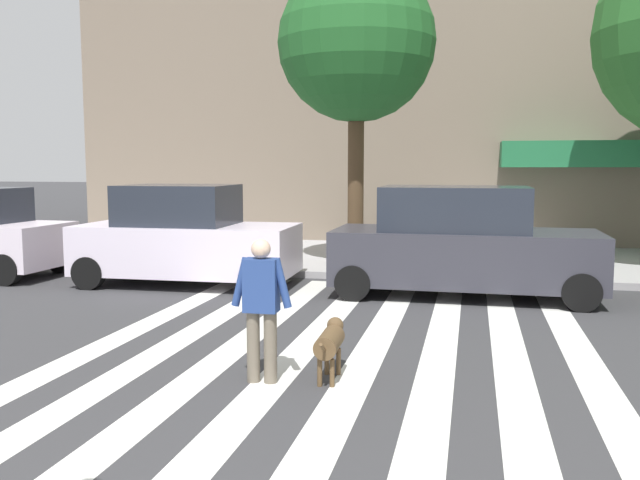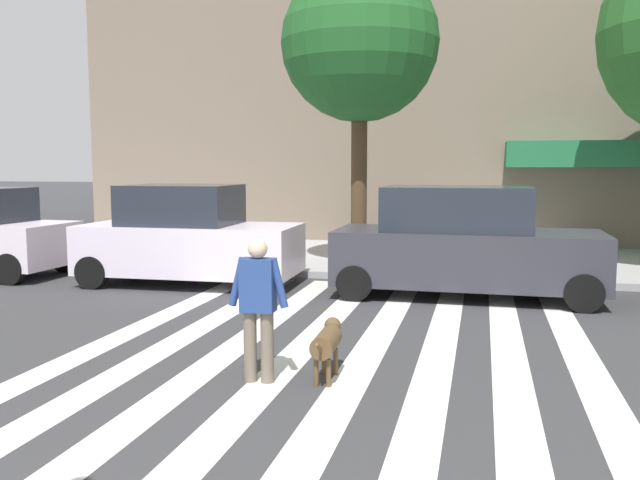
# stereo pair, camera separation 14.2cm
# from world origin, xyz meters

# --- Properties ---
(ground_plane) EXTENTS (160.00, 160.00, 0.00)m
(ground_plane) POSITION_xyz_m (0.00, 6.28, 0.00)
(ground_plane) COLOR #353538
(sidewalk_far) EXTENTS (80.00, 6.00, 0.15)m
(sidewalk_far) POSITION_xyz_m (0.00, 15.56, 0.07)
(sidewalk_far) COLOR #A7A4A6
(sidewalk_far) RESTS_ON ground_plane
(crosswalk_stripes) EXTENTS (6.75, 11.96, 0.01)m
(crosswalk_stripes) POSITION_xyz_m (0.38, 6.28, 0.00)
(crosswalk_stripes) COLOR silver
(crosswalk_stripes) RESTS_ON ground_plane
(parked_car_behind_first) EXTENTS (4.47, 2.10, 2.06)m
(parked_car_behind_first) POSITION_xyz_m (-3.63, 11.26, 0.96)
(parked_car_behind_first) COLOR silver
(parked_car_behind_first) RESTS_ON ground_plane
(parked_car_third_in_line) EXTENTS (4.88, 2.02, 2.06)m
(parked_car_third_in_line) POSITION_xyz_m (1.93, 11.27, 0.99)
(parked_car_third_in_line) COLOR #31313A
(parked_car_third_in_line) RESTS_ON ground_plane
(street_tree_nearest) EXTENTS (3.49, 3.49, 6.74)m
(street_tree_nearest) POSITION_xyz_m (-0.48, 13.51, 5.11)
(street_tree_nearest) COLOR #4C3823
(street_tree_nearest) RESTS_ON sidewalk_far
(pedestrian_dog_walker) EXTENTS (0.71, 0.25, 1.64)m
(pedestrian_dog_walker) POSITION_xyz_m (-0.18, 5.64, 0.93)
(pedestrian_dog_walker) COLOR #6B6051
(pedestrian_dog_walker) RESTS_ON ground_plane
(dog_on_leash) EXTENTS (0.28, 1.03, 0.65)m
(dog_on_leash) POSITION_xyz_m (0.55, 5.92, 0.44)
(dog_on_leash) COLOR brown
(dog_on_leash) RESTS_ON ground_plane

